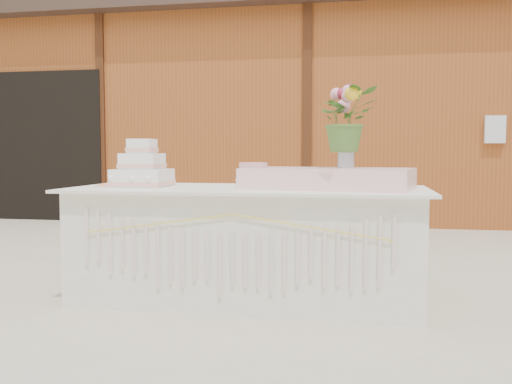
# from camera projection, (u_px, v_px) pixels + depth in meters

# --- Properties ---
(ground) EXTENTS (80.00, 80.00, 0.00)m
(ground) POSITION_uv_depth(u_px,v_px,m) (248.00, 299.00, 3.91)
(ground) COLOR beige
(ground) RESTS_ON ground
(barn) EXTENTS (12.60, 4.60, 3.30)m
(barn) POSITION_uv_depth(u_px,v_px,m) (318.00, 113.00, 9.67)
(barn) COLOR brown
(barn) RESTS_ON ground
(cake_table) EXTENTS (2.40, 1.00, 0.77)m
(cake_table) POSITION_uv_depth(u_px,v_px,m) (248.00, 244.00, 3.88)
(cake_table) COLOR silver
(cake_table) RESTS_ON ground
(wedding_cake) EXTENTS (0.37, 0.37, 0.33)m
(wedding_cake) POSITION_uv_depth(u_px,v_px,m) (142.00, 170.00, 3.98)
(wedding_cake) COLOR white
(wedding_cake) RESTS_ON cake_table
(pink_cake_stand) EXTENTS (0.24, 0.24, 0.17)m
(pink_cake_stand) POSITION_uv_depth(u_px,v_px,m) (253.00, 174.00, 3.77)
(pink_cake_stand) COLOR white
(pink_cake_stand) RESTS_ON cake_table
(satin_runner) EXTENTS (1.16, 0.79, 0.13)m
(satin_runner) POSITION_uv_depth(u_px,v_px,m) (329.00, 178.00, 3.76)
(satin_runner) COLOR #FDCFCB
(satin_runner) RESTS_ON cake_table
(flower_vase) EXTENTS (0.11, 0.11, 0.15)m
(flower_vase) POSITION_uv_depth(u_px,v_px,m) (346.00, 156.00, 3.78)
(flower_vase) COLOR silver
(flower_vase) RESTS_ON satin_runner
(bouquet) EXTENTS (0.49, 0.46, 0.43)m
(bouquet) POSITION_uv_depth(u_px,v_px,m) (346.00, 112.00, 3.76)
(bouquet) COLOR #46712D
(bouquet) RESTS_ON flower_vase
(loose_flowers) EXTENTS (0.23, 0.32, 0.02)m
(loose_flowers) POSITION_uv_depth(u_px,v_px,m) (107.00, 185.00, 4.07)
(loose_flowers) COLOR pink
(loose_flowers) RESTS_ON cake_table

